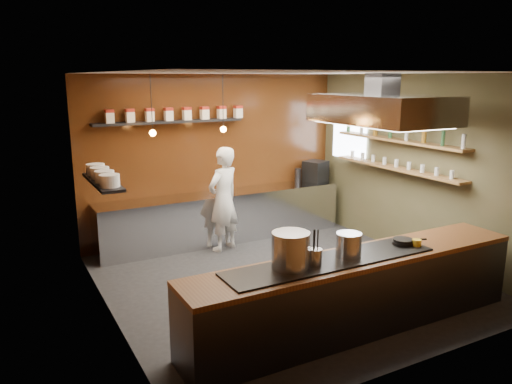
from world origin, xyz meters
TOP-DOWN VIEW (x-y plane):
  - floor at (0.00, 0.00)m, footprint 5.00×5.00m
  - back_wall at (0.00, 2.50)m, footprint 5.00×0.00m
  - left_wall at (-2.50, 0.00)m, footprint 0.00×5.00m
  - right_wall at (2.50, 0.00)m, footprint 0.00×5.00m
  - ceiling at (0.00, 0.00)m, footprint 5.00×5.00m
  - window_pane at (2.45, 1.70)m, footprint 0.00×1.00m
  - prep_counter at (0.00, 2.17)m, footprint 4.60×0.65m
  - pass_counter at (-0.00, -1.60)m, footprint 4.40×0.72m
  - tin_shelf at (-0.90, 2.36)m, footprint 2.60×0.26m
  - plate_shelf at (-2.34, 1.00)m, footprint 0.30×1.40m
  - bottle_shelf_upper at (2.34, 0.30)m, footprint 0.26×2.80m
  - bottle_shelf_lower at (2.34, 0.30)m, footprint 0.26×2.80m
  - extractor_hood at (1.30, -0.40)m, footprint 1.20×2.00m
  - pendant_left at (-1.40, 1.70)m, footprint 0.10×0.10m
  - pendant_right at (-0.20, 1.70)m, footprint 0.10×0.10m
  - storage_tins at (-0.75, 2.36)m, footprint 2.43×0.13m
  - plate_stacks at (-2.34, 1.00)m, footprint 0.26×1.16m
  - bottles at (2.34, 0.30)m, footprint 0.06×2.66m
  - wine_glasses at (2.34, 0.30)m, footprint 0.07×2.37m
  - stockpot_large at (-0.93, -1.58)m, footprint 0.53×0.53m
  - stockpot_small at (-0.16, -1.59)m, footprint 0.39×0.39m
  - utensil_crock at (-0.65, -1.64)m, footprint 0.18×0.18m
  - frying_pan at (0.72, -1.57)m, footprint 0.42×0.26m
  - butter_jar at (0.81, -1.70)m, footprint 0.12×0.12m
  - espresso_machine at (2.07, 2.25)m, footprint 0.51×0.50m
  - chef at (-0.21, 1.72)m, footprint 0.77×0.66m

SIDE VIEW (x-z plane):
  - floor at x=0.00m, z-range 0.00..0.00m
  - prep_counter at x=0.00m, z-range 0.00..0.90m
  - pass_counter at x=0.00m, z-range 0.00..0.94m
  - chef at x=-0.21m, z-range 0.00..1.80m
  - butter_jar at x=0.81m, z-range 0.92..1.02m
  - frying_pan at x=0.72m, z-range 0.94..1.01m
  - utensil_crock at x=-0.65m, z-range 0.94..1.13m
  - stockpot_small at x=-0.16m, z-range 0.94..1.22m
  - espresso_machine at x=2.07m, z-range 0.90..1.31m
  - stockpot_large at x=-0.93m, z-range 0.94..1.34m
  - bottle_shelf_lower at x=2.34m, z-range 1.43..1.47m
  - back_wall at x=0.00m, z-range -1.00..4.00m
  - left_wall at x=-2.50m, z-range -1.00..4.00m
  - right_wall at x=2.50m, z-range -1.00..4.00m
  - wine_glasses at x=2.34m, z-range 1.47..1.60m
  - plate_shelf at x=-2.34m, z-range 1.53..1.57m
  - plate_stacks at x=-2.34m, z-range 1.57..1.73m
  - window_pane at x=2.45m, z-range 1.40..2.40m
  - bottle_shelf_upper at x=2.34m, z-range 1.90..1.94m
  - bottles at x=2.34m, z-range 1.94..2.18m
  - pendant_left at x=-1.40m, z-range 1.68..2.63m
  - pendant_right at x=-0.20m, z-range 1.68..2.63m
  - tin_shelf at x=-0.90m, z-range 2.18..2.22m
  - storage_tins at x=-0.75m, z-range 2.22..2.44m
  - extractor_hood at x=1.30m, z-range 2.15..2.87m
  - ceiling at x=0.00m, z-range 3.00..3.00m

